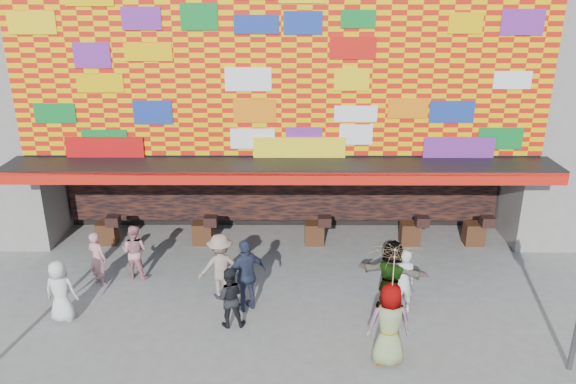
% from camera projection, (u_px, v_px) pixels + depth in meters
% --- Properties ---
extents(ground, '(90.00, 90.00, 0.00)m').
position_uv_depth(ground, '(280.00, 327.00, 13.39)').
color(ground, slate).
rests_on(ground, ground).
extents(shop_building, '(15.20, 9.40, 10.00)m').
position_uv_depth(shop_building, '(283.00, 60.00, 19.20)').
color(shop_building, gray).
rests_on(shop_building, ground).
extents(ped_a, '(0.81, 0.56, 1.57)m').
position_uv_depth(ped_a, '(61.00, 291.00, 13.44)').
color(ped_a, silver).
rests_on(ped_a, ground).
extents(ped_b, '(0.66, 0.57, 1.53)m').
position_uv_depth(ped_b, '(97.00, 258.00, 15.08)').
color(ped_b, '#BC797F').
rests_on(ped_b, ground).
extents(ped_c, '(0.78, 0.64, 1.51)m').
position_uv_depth(ped_c, '(229.00, 297.00, 13.23)').
color(ped_c, black).
rests_on(ped_c, ground).
extents(ped_d, '(1.26, 0.89, 1.78)m').
position_uv_depth(ped_d, '(221.00, 267.00, 14.37)').
color(ped_d, gray).
rests_on(ped_d, ground).
extents(ped_e, '(1.18, 1.01, 1.90)m').
position_uv_depth(ped_e, '(246.00, 275.00, 13.83)').
color(ped_e, '#2B334C').
rests_on(ped_e, ground).
extents(ped_f, '(1.83, 1.05, 1.88)m').
position_uv_depth(ped_f, '(392.00, 276.00, 13.81)').
color(ped_f, gray).
rests_on(ped_f, ground).
extents(ped_g, '(0.94, 0.63, 1.88)m').
position_uv_depth(ped_g, '(389.00, 324.00, 11.86)').
color(ped_g, gray).
rests_on(ped_g, ground).
extents(ped_h, '(0.64, 0.44, 1.69)m').
position_uv_depth(ped_h, '(403.00, 281.00, 13.78)').
color(ped_h, silver).
rests_on(ped_h, ground).
extents(ped_i, '(0.88, 0.76, 1.55)m').
position_uv_depth(ped_i, '(135.00, 251.00, 15.44)').
color(ped_i, '#C78086').
rests_on(ped_i, ground).
extents(parasol, '(1.50, 1.51, 2.00)m').
position_uv_depth(parasol, '(393.00, 271.00, 11.41)').
color(parasol, '#FFE9A0').
rests_on(parasol, ground).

